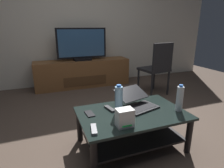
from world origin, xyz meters
name	(u,v)px	position (x,y,z in m)	size (l,w,h in m)	color
ground_plane	(119,135)	(0.00, 0.00, 0.00)	(7.68, 7.68, 0.00)	#4C3D33
back_wall	(76,16)	(0.00, 2.31, 1.40)	(6.40, 0.12, 2.80)	beige
coffee_table	(132,123)	(0.04, -0.24, 0.26)	(1.04, 0.67, 0.38)	black
media_cabinet	(83,73)	(0.03, 1.99, 0.27)	(1.89, 0.45, 0.54)	brown
television	(82,45)	(0.03, 1.96, 0.84)	(0.98, 0.20, 0.63)	black
dining_chair	(157,66)	(1.14, 0.99, 0.52)	(0.50, 0.50, 0.93)	black
laptop	(137,102)	(0.15, -0.13, 0.44)	(0.42, 0.44, 0.17)	black
router_box	(125,118)	(-0.14, -0.45, 0.46)	(0.14, 0.10, 0.16)	white
water_bottle_near	(119,100)	(-0.10, -0.21, 0.52)	(0.08, 0.08, 0.29)	#99C6E5
water_bottle_far	(180,99)	(0.49, -0.36, 0.51)	(0.07, 0.07, 0.27)	silver
cell_phone	(90,114)	(-0.37, -0.13, 0.39)	(0.07, 0.14, 0.01)	black
tv_remote	(110,109)	(-0.15, -0.10, 0.39)	(0.04, 0.16, 0.02)	#2D2D30
soundbar_remote	(94,129)	(-0.41, -0.43, 0.39)	(0.04, 0.16, 0.02)	#99999E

